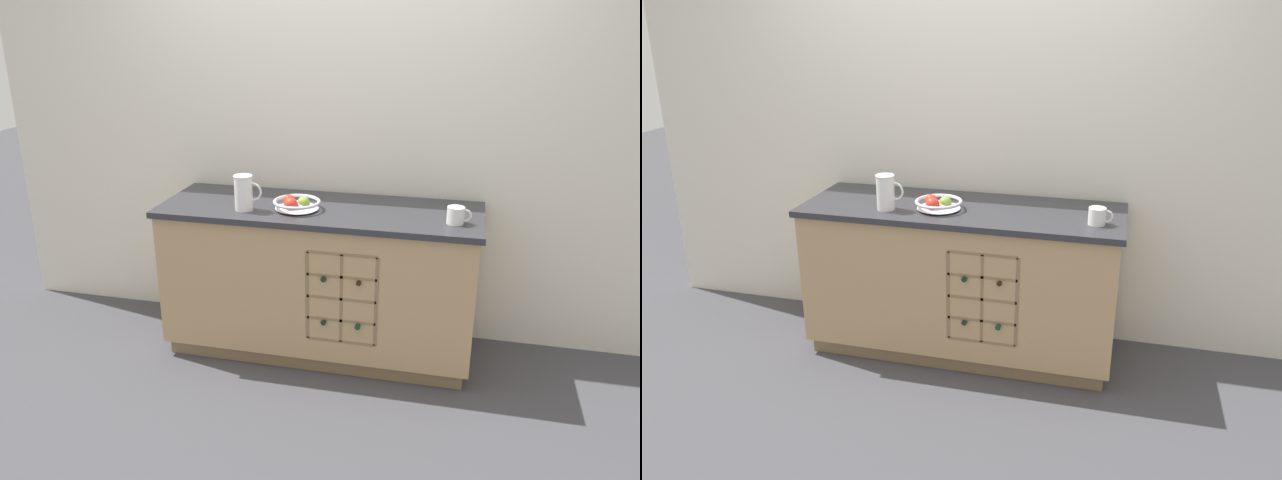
{
  "view_description": "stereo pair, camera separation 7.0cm",
  "coord_description": "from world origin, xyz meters",
  "views": [
    {
      "loc": [
        0.79,
        -3.29,
        1.97
      ],
      "look_at": [
        0.0,
        0.0,
        0.71
      ],
      "focal_mm": 35.0,
      "sensor_mm": 36.0,
      "label": 1
    },
    {
      "loc": [
        0.85,
        -3.27,
        1.97
      ],
      "look_at": [
        0.0,
        0.0,
        0.71
      ],
      "focal_mm": 35.0,
      "sensor_mm": 36.0,
      "label": 2
    }
  ],
  "objects": [
    {
      "name": "ground_plane",
      "position": [
        0.0,
        0.0,
        0.0
      ],
      "size": [
        14.0,
        14.0,
        0.0
      ],
      "primitive_type": "plane",
      "color": "#424247"
    },
    {
      "name": "back_wall",
      "position": [
        0.0,
        0.37,
        1.27
      ],
      "size": [
        4.4,
        0.06,
        2.55
      ],
      "primitive_type": "cube",
      "color": "silver",
      "rests_on": "ground_plane"
    },
    {
      "name": "kitchen_island",
      "position": [
        0.0,
        -0.0,
        0.46
      ],
      "size": [
        1.83,
        0.65,
        0.91
      ],
      "color": "olive",
      "rests_on": "ground_plane"
    },
    {
      "name": "fruit_bowl",
      "position": [
        -0.12,
        -0.08,
        0.94
      ],
      "size": [
        0.27,
        0.27,
        0.08
      ],
      "color": "silver",
      "rests_on": "kitchen_island"
    },
    {
      "name": "white_pitcher",
      "position": [
        -0.4,
        -0.15,
        1.01
      ],
      "size": [
        0.16,
        0.11,
        0.2
      ],
      "color": "white",
      "rests_on": "kitchen_island"
    },
    {
      "name": "ceramic_mug",
      "position": [
        0.76,
        -0.11,
        0.95
      ],
      "size": [
        0.13,
        0.09,
        0.09
      ],
      "color": "white",
      "rests_on": "kitchen_island"
    }
  ]
}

